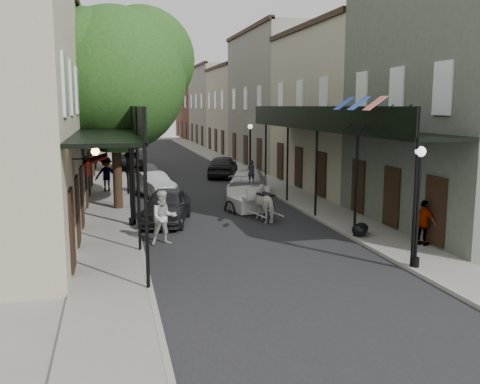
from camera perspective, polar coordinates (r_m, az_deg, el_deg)
ground at (r=17.59m, az=3.02°, el=-7.40°), size 140.00×140.00×0.00m
road at (r=36.82m, az=-5.90°, el=1.31°), size 8.00×90.00×0.01m
sidewalk_left at (r=36.49m, az=-13.71°, el=1.11°), size 2.20×90.00×0.12m
sidewalk_right at (r=37.79m, az=1.63°, el=1.64°), size 2.20×90.00×0.12m
building_row_left at (r=46.30m, az=-18.48°, el=9.00°), size 5.00×80.00×10.50m
building_row_right at (r=48.07m, az=2.69°, el=9.45°), size 5.00×80.00×10.50m
gallery_left at (r=23.15m, az=-13.52°, el=6.54°), size 2.20×18.05×4.88m
gallery_right at (r=25.08m, az=9.09°, el=6.86°), size 2.20×18.05×4.88m
tree_near at (r=26.38m, az=-12.44°, el=12.17°), size 7.31×6.80×9.63m
tree_far at (r=40.34m, az=-12.94°, el=10.11°), size 6.45×6.00×8.61m
lamppost_right_near at (r=17.00m, az=18.43°, el=-1.34°), size 0.32×0.32×3.71m
lamppost_left at (r=22.36m, az=-11.56°, el=1.37°), size 0.32×0.32×3.71m
lamppost_right_far at (r=35.43m, az=1.09°, el=4.37°), size 0.32×0.32×3.71m
horse at (r=23.49m, az=2.87°, el=-1.25°), size 1.19×1.95×1.54m
carriage at (r=25.55m, az=0.32°, el=0.13°), size 1.84×2.48×2.57m
pedestrian_walking at (r=19.65m, az=-8.15°, el=-2.73°), size 1.07×0.89×1.99m
pedestrian_sidewalk_left at (r=31.89m, az=-14.06°, el=1.87°), size 1.33×0.83×1.98m
pedestrian_sidewalk_right at (r=19.98m, az=19.01°, el=-3.13°), size 0.75×1.03×1.62m
car_left_near at (r=23.27m, az=-7.82°, el=-1.47°), size 2.80×4.70×1.50m
car_left_mid at (r=30.55m, az=-9.23°, el=0.85°), size 2.57×4.21×1.31m
car_left_far at (r=43.35m, az=-11.90°, el=3.29°), size 2.40×5.19×1.44m
car_right_near at (r=30.09m, az=0.88°, el=1.03°), size 3.56×5.58×1.51m
car_right_far at (r=37.98m, az=-1.84°, el=2.78°), size 3.19×4.97×1.57m
trash_bags at (r=20.98m, az=12.72°, el=-3.89°), size 0.85×1.00×0.50m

